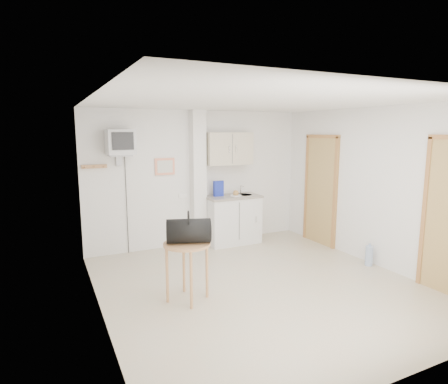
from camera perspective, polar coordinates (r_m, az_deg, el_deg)
name	(u,v)px	position (r m, az deg, el deg)	size (l,w,h in m)	color
ground	(260,285)	(5.39, 5.49, -13.97)	(4.50, 4.50, 0.00)	#B8AB91
room_envelope	(273,174)	(5.20, 7.50, 2.71)	(4.24, 4.54, 2.55)	white
kitchenette	(231,201)	(7.11, 1.14, -1.44)	(1.03, 0.58, 2.10)	silver
crt_television	(120,143)	(6.35, -15.52, 7.23)	(0.44, 0.45, 2.15)	slate
round_table	(187,252)	(4.75, -5.66, -9.04)	(0.59, 0.59, 0.75)	tan
duffel_bag	(189,231)	(4.68, -5.41, -5.88)	(0.61, 0.46, 0.41)	black
water_bottle	(369,256)	(6.48, 21.24, -9.02)	(0.12, 0.12, 0.36)	#95ACCF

